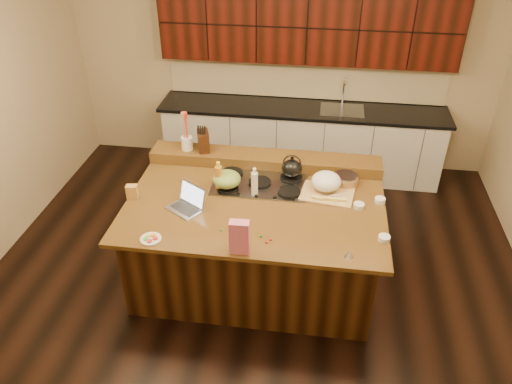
# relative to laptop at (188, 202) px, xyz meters

# --- Properties ---
(room) EXTENTS (5.52, 5.02, 2.72)m
(room) POSITION_rel_laptop_xyz_m (0.59, 0.17, 0.37)
(room) COLOR black
(room) RESTS_ON ground
(island) EXTENTS (2.40, 1.60, 0.92)m
(island) POSITION_rel_laptop_xyz_m (0.59, 0.17, -0.51)
(island) COLOR black
(island) RESTS_ON ground
(back_ledge) EXTENTS (2.40, 0.30, 0.12)m
(back_ledge) POSITION_rel_laptop_xyz_m (0.59, 0.87, 0.00)
(back_ledge) COLOR black
(back_ledge) RESTS_ON island
(cooktop) EXTENTS (0.92, 0.52, 0.05)m
(cooktop) POSITION_rel_laptop_xyz_m (0.59, 0.47, -0.04)
(cooktop) COLOR gray
(cooktop) RESTS_ON island
(back_counter) EXTENTS (3.70, 0.66, 2.40)m
(back_counter) POSITION_rel_laptop_xyz_m (0.89, 2.40, 0.00)
(back_counter) COLOR silver
(back_counter) RESTS_ON ground
(kettle) EXTENTS (0.26, 0.26, 0.18)m
(kettle) POSITION_rel_laptop_xyz_m (0.89, 0.60, 0.08)
(kettle) COLOR black
(kettle) RESTS_ON cooktop
(green_bowl) EXTENTS (0.28, 0.28, 0.15)m
(green_bowl) POSITION_rel_laptop_xyz_m (0.29, 0.34, 0.06)
(green_bowl) COLOR olive
(green_bowl) RESTS_ON cooktop
(laptop) EXTENTS (0.40, 0.38, 0.22)m
(laptop) POSITION_rel_laptop_xyz_m (0.00, 0.00, 0.00)
(laptop) COLOR #B7B7BC
(laptop) RESTS_ON island
(oil_bottle) EXTENTS (0.09, 0.09, 0.27)m
(oil_bottle) POSITION_rel_laptop_xyz_m (0.22, 0.31, 0.08)
(oil_bottle) COLOR orange
(oil_bottle) RESTS_ON island
(vinegar_bottle) EXTENTS (0.07, 0.07, 0.25)m
(vinegar_bottle) POSITION_rel_laptop_xyz_m (0.57, 0.28, 0.07)
(vinegar_bottle) COLOR silver
(vinegar_bottle) RESTS_ON island
(wooden_tray) EXTENTS (0.54, 0.43, 0.20)m
(wooden_tray) POSITION_rel_laptop_xyz_m (1.24, 0.44, 0.03)
(wooden_tray) COLOR tan
(wooden_tray) RESTS_ON island
(ramekin_a) EXTENTS (0.12, 0.12, 0.04)m
(ramekin_a) POSITION_rel_laptop_xyz_m (1.74, -0.23, -0.04)
(ramekin_a) COLOR white
(ramekin_a) RESTS_ON island
(ramekin_b) EXTENTS (0.11, 0.11, 0.04)m
(ramekin_b) POSITION_rel_laptop_xyz_m (1.54, 0.22, -0.04)
(ramekin_b) COLOR white
(ramekin_b) RESTS_ON island
(ramekin_c) EXTENTS (0.12, 0.12, 0.04)m
(ramekin_c) POSITION_rel_laptop_xyz_m (1.74, 0.34, -0.04)
(ramekin_c) COLOR white
(ramekin_c) RESTS_ON island
(strainer_bowl) EXTENTS (0.31, 0.31, 0.09)m
(strainer_bowl) POSITION_rel_laptop_xyz_m (1.42, 0.60, -0.01)
(strainer_bowl) COLOR #996B3F
(strainer_bowl) RESTS_ON island
(kitchen_timer) EXTENTS (0.08, 0.08, 0.07)m
(kitchen_timer) POSITION_rel_laptop_xyz_m (1.45, -0.49, -0.02)
(kitchen_timer) COLOR silver
(kitchen_timer) RESTS_ON island
(pink_bag) EXTENTS (0.16, 0.09, 0.30)m
(pink_bag) POSITION_rel_laptop_xyz_m (0.57, -0.54, 0.09)
(pink_bag) COLOR pink
(pink_bag) RESTS_ON island
(candy_plate) EXTENTS (0.22, 0.22, 0.01)m
(candy_plate) POSITION_rel_laptop_xyz_m (-0.20, -0.50, -0.05)
(candy_plate) COLOR white
(candy_plate) RESTS_ON island
(package_box) EXTENTS (0.11, 0.09, 0.14)m
(package_box) POSITION_rel_laptop_xyz_m (-0.56, 0.07, 0.01)
(package_box) COLOR #BF9043
(package_box) RESTS_ON island
(utensil_crock) EXTENTS (0.14, 0.14, 0.14)m
(utensil_crock) POSITION_rel_laptop_xyz_m (-0.23, 0.87, 0.13)
(utensil_crock) COLOR white
(utensil_crock) RESTS_ON back_ledge
(knife_block) EXTENTS (0.16, 0.20, 0.22)m
(knife_block) POSITION_rel_laptop_xyz_m (-0.06, 0.87, 0.17)
(knife_block) COLOR black
(knife_block) RESTS_ON back_ledge
(gumdrop_0) EXTENTS (0.02, 0.02, 0.02)m
(gumdrop_0) POSITION_rel_laptop_xyz_m (0.77, -0.41, -0.05)
(gumdrop_0) COLOR red
(gumdrop_0) RESTS_ON island
(gumdrop_1) EXTENTS (0.02, 0.02, 0.02)m
(gumdrop_1) POSITION_rel_laptop_xyz_m (0.71, -0.33, -0.05)
(gumdrop_1) COLOR #198C26
(gumdrop_1) RESTS_ON island
(gumdrop_2) EXTENTS (0.02, 0.02, 0.02)m
(gumdrop_2) POSITION_rel_laptop_xyz_m (0.45, -0.37, -0.05)
(gumdrop_2) COLOR red
(gumdrop_2) RESTS_ON island
(gumdrop_3) EXTENTS (0.02, 0.02, 0.02)m
(gumdrop_3) POSITION_rel_laptop_xyz_m (0.36, -0.30, -0.05)
(gumdrop_3) COLOR #198C26
(gumdrop_3) RESTS_ON island
(gumdrop_4) EXTENTS (0.02, 0.02, 0.02)m
(gumdrop_4) POSITION_rel_laptop_xyz_m (0.80, -0.37, -0.05)
(gumdrop_4) COLOR red
(gumdrop_4) RESTS_ON island
(gumdrop_5) EXTENTS (0.02, 0.02, 0.02)m
(gumdrop_5) POSITION_rel_laptop_xyz_m (0.55, -0.41, -0.05)
(gumdrop_5) COLOR #198C26
(gumdrop_5) RESTS_ON island
(gumdrop_6) EXTENTS (0.02, 0.02, 0.02)m
(gumdrop_6) POSITION_rel_laptop_xyz_m (0.58, -0.27, -0.05)
(gumdrop_6) COLOR red
(gumdrop_6) RESTS_ON island
(gumdrop_7) EXTENTS (0.02, 0.02, 0.02)m
(gumdrop_7) POSITION_rel_laptop_xyz_m (0.45, -0.27, -0.05)
(gumdrop_7) COLOR #198C26
(gumdrop_7) RESTS_ON island
(gumdrop_8) EXTENTS (0.02, 0.02, 0.02)m
(gumdrop_8) POSITION_rel_laptop_xyz_m (0.46, -0.33, -0.05)
(gumdrop_8) COLOR red
(gumdrop_8) RESTS_ON island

